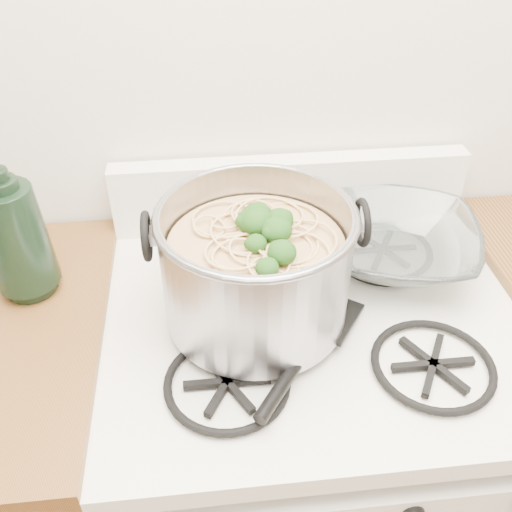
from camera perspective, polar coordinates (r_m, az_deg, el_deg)
The scene contains 6 objects.
gas_range at distance 1.42m, azimuth 4.60°, elevation -19.60°, with size 0.76×0.66×0.92m.
counter_left at distance 1.42m, azimuth -17.22°, elevation -20.08°, with size 0.25×0.65×0.92m.
stock_pot at distance 0.96m, azimuth 0.00°, elevation -1.22°, with size 0.36×0.33×0.22m.
spatula at distance 1.01m, azimuth 7.39°, elevation -5.71°, with size 0.29×0.31×0.02m, color black, non-canonical shape.
glass_bowl at distance 1.17m, azimuth 13.60°, elevation 0.47°, with size 0.13×0.13×0.03m, color white.
bottle at distance 1.07m, azimuth -23.24°, elevation 3.09°, with size 0.12×0.12×0.30m, color black.
Camera 1 is at (-0.19, 0.52, 1.63)m, focal length 40.00 mm.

